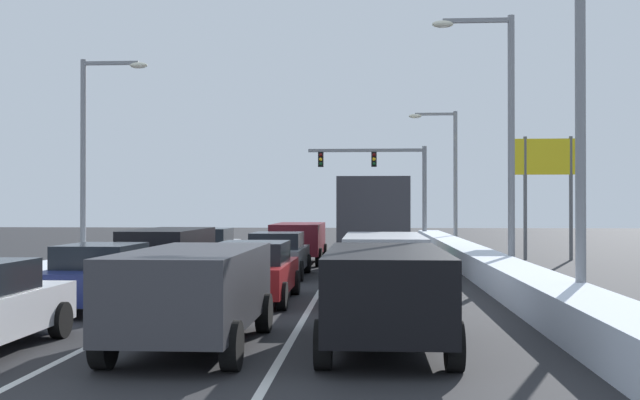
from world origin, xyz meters
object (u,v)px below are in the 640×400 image
(box_truck_right_lane_third, at_px, (373,220))
(roadside_sign_right, at_px, (548,170))
(sedan_gray_center_lane_third, at_px, (278,254))
(street_lamp_right_near, at_px, (563,91))
(suv_tan_right_lane_fourth, at_px, (379,236))
(street_lamp_right_far, at_px, (448,166))
(sedan_navy_left_lane_second, at_px, (103,275))
(sedan_silver_left_lane_fourth, at_px, (209,247))
(suv_silver_right_lane_second, at_px, (384,261))
(street_lamp_right_mid, at_px, (500,123))
(suv_charcoal_center_lane_nearest, at_px, (194,288))
(suv_maroon_center_lane_fourth, at_px, (299,239))
(suv_black_left_lane_third, at_px, (169,250))
(suv_black_right_lane_nearest, at_px, (386,288))
(street_lamp_left_mid, at_px, (92,143))
(traffic_light_gantry, at_px, (388,173))
(sedan_red_center_lane_second, at_px, (254,271))

(box_truck_right_lane_third, height_order, roadside_sign_right, roadside_sign_right)
(sedan_gray_center_lane_third, height_order, street_lamp_right_near, street_lamp_right_near)
(suv_tan_right_lane_fourth, distance_m, street_lamp_right_far, 8.75)
(sedan_gray_center_lane_third, distance_m, sedan_navy_left_lane_second, 8.65)
(sedan_silver_left_lane_fourth, height_order, roadside_sign_right, roadside_sign_right)
(street_lamp_right_near, bearing_deg, sedan_navy_left_lane_second, 173.30)
(suv_silver_right_lane_second, height_order, street_lamp_right_mid, street_lamp_right_mid)
(sedan_silver_left_lane_fourth, distance_m, street_lamp_right_near, 17.77)
(suv_charcoal_center_lane_nearest, bearing_deg, suv_tan_right_lane_fourth, 81.33)
(box_truck_right_lane_third, bearing_deg, sedan_gray_center_lane_third, -149.55)
(suv_maroon_center_lane_fourth, bearing_deg, suv_black_left_lane_third, -112.98)
(roadside_sign_right, bearing_deg, street_lamp_right_far, 115.10)
(suv_black_right_lane_nearest, bearing_deg, sedan_navy_left_lane_second, 144.45)
(suv_tan_right_lane_fourth, distance_m, sedan_navy_left_lane_second, 18.67)
(sedan_navy_left_lane_second, height_order, street_lamp_left_mid, street_lamp_left_mid)
(street_lamp_left_mid, distance_m, roadside_sign_right, 19.51)
(suv_maroon_center_lane_fourth, relative_size, traffic_light_gantry, 0.65)
(sedan_navy_left_lane_second, height_order, suv_black_left_lane_third, suv_black_left_lane_third)
(sedan_navy_left_lane_second, bearing_deg, suv_silver_right_lane_second, 13.92)
(suv_tan_right_lane_fourth, distance_m, street_lamp_right_mid, 11.55)
(sedan_gray_center_lane_third, bearing_deg, traffic_light_gantry, 79.33)
(traffic_light_gantry, relative_size, street_lamp_right_far, 0.99)
(sedan_navy_left_lane_second, xyz_separation_m, suv_black_left_lane_third, (-0.06, 6.13, 0.25))
(suv_charcoal_center_lane_nearest, distance_m, roadside_sign_right, 24.35)
(street_lamp_right_far, bearing_deg, suv_black_left_lane_third, -120.34)
(roadside_sign_right, bearing_deg, sedan_red_center_lane_second, -125.22)
(sedan_silver_left_lane_fourth, xyz_separation_m, roadside_sign_right, (14.36, 4.19, 3.25))
(suv_tan_right_lane_fourth, bearing_deg, street_lamp_right_mid, -69.35)
(traffic_light_gantry, relative_size, street_lamp_right_near, 0.93)
(box_truck_right_lane_third, height_order, traffic_light_gantry, traffic_light_gantry)
(suv_maroon_center_lane_fourth, distance_m, traffic_light_gantry, 17.52)
(traffic_light_gantry, bearing_deg, sedan_silver_left_lane_fourth, -112.59)
(suv_silver_right_lane_second, relative_size, box_truck_right_lane_third, 0.68)
(street_lamp_right_near, distance_m, roadside_sign_right, 18.35)
(suv_black_right_lane_nearest, distance_m, suv_black_left_lane_third, 12.68)
(suv_silver_right_lane_second, height_order, street_lamp_right_near, street_lamp_right_near)
(suv_maroon_center_lane_fourth, bearing_deg, street_lamp_right_near, -65.31)
(box_truck_right_lane_third, distance_m, street_lamp_right_near, 12.21)
(suv_black_right_lane_nearest, bearing_deg, roadside_sign_right, 70.29)
(sedan_gray_center_lane_third, bearing_deg, suv_black_left_lane_third, -149.32)
(suv_maroon_center_lane_fourth, xyz_separation_m, roadside_sign_right, (10.90, 2.60, 3.00))
(street_lamp_right_near, height_order, roadside_sign_right, street_lamp_right_near)
(street_lamp_right_near, height_order, street_lamp_right_far, street_lamp_right_near)
(street_lamp_right_near, bearing_deg, traffic_light_gantry, 95.21)
(suv_black_right_lane_nearest, distance_m, street_lamp_left_mid, 19.88)
(suv_black_left_lane_third, distance_m, street_lamp_left_mid, 7.88)
(suv_tan_right_lane_fourth, distance_m, sedan_red_center_lane_second, 16.41)
(sedan_red_center_lane_second, height_order, street_lamp_right_far, street_lamp_right_far)
(street_lamp_right_near, bearing_deg, sedan_gray_center_lane_third, 127.85)
(traffic_light_gantry, bearing_deg, street_lamp_right_mid, -82.53)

